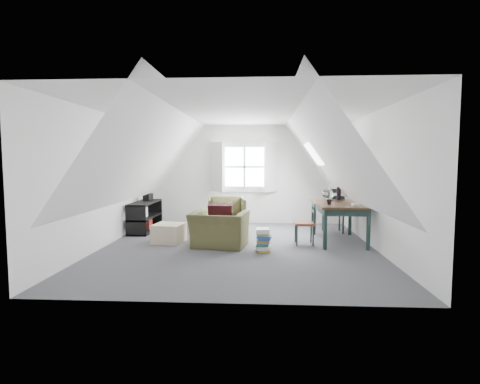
# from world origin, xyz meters

# --- Properties ---
(floor) EXTENTS (5.50, 5.50, 0.00)m
(floor) POSITION_xyz_m (0.00, 0.00, 0.00)
(floor) COLOR #4B4B50
(floor) RESTS_ON ground
(ceiling) EXTENTS (5.50, 5.50, 0.00)m
(ceiling) POSITION_xyz_m (0.00, 0.00, 2.50)
(ceiling) COLOR white
(ceiling) RESTS_ON wall_back
(wall_back) EXTENTS (5.00, 0.00, 5.00)m
(wall_back) POSITION_xyz_m (0.00, 2.75, 1.25)
(wall_back) COLOR white
(wall_back) RESTS_ON ground
(wall_front) EXTENTS (5.00, 0.00, 5.00)m
(wall_front) POSITION_xyz_m (0.00, -2.75, 1.25)
(wall_front) COLOR white
(wall_front) RESTS_ON ground
(wall_left) EXTENTS (0.00, 5.50, 5.50)m
(wall_left) POSITION_xyz_m (-2.50, 0.00, 1.25)
(wall_left) COLOR white
(wall_left) RESTS_ON ground
(wall_right) EXTENTS (0.00, 5.50, 5.50)m
(wall_right) POSITION_xyz_m (2.50, 0.00, 1.25)
(wall_right) COLOR white
(wall_right) RESTS_ON ground
(slope_left) EXTENTS (3.19, 5.50, 4.48)m
(slope_left) POSITION_xyz_m (-1.55, 0.00, 1.78)
(slope_left) COLOR white
(slope_left) RESTS_ON wall_left
(slope_right) EXTENTS (3.19, 5.50, 4.48)m
(slope_right) POSITION_xyz_m (1.55, 0.00, 1.78)
(slope_right) COLOR white
(slope_right) RESTS_ON wall_right
(dormer_window) EXTENTS (1.71, 0.35, 1.30)m
(dormer_window) POSITION_xyz_m (0.00, 2.68, 1.45)
(dormer_window) COLOR white
(dormer_window) RESTS_ON wall_back
(skylight) EXTENTS (0.35, 0.75, 0.47)m
(skylight) POSITION_xyz_m (1.55, 1.30, 1.75)
(skylight) COLOR white
(skylight) RESTS_ON slope_right
(armchair_near) EXTENTS (1.13, 1.03, 0.66)m
(armchair_near) POSITION_xyz_m (-0.35, 0.05, 0.00)
(armchair_near) COLOR #4A4929
(armchair_near) RESTS_ON floor
(armchair_far) EXTENTS (0.95, 0.97, 0.78)m
(armchair_far) POSITION_xyz_m (-0.36, 1.63, 0.00)
(armchair_far) COLOR #4A4929
(armchair_far) RESTS_ON floor
(throw_pillow) EXTENTS (0.46, 0.27, 0.47)m
(throw_pillow) POSITION_xyz_m (-0.35, 0.20, 0.57)
(throw_pillow) COLOR #380F15
(throw_pillow) RESTS_ON armchair_near
(ottoman) EXTENTS (0.63, 0.63, 0.37)m
(ottoman) POSITION_xyz_m (-1.39, 0.35, 0.18)
(ottoman) COLOR #C2B394
(ottoman) RESTS_ON floor
(dining_table) EXTENTS (0.93, 1.56, 0.78)m
(dining_table) POSITION_xyz_m (1.97, 0.61, 0.68)
(dining_table) COLOR #362112
(dining_table) RESTS_ON floor
(demijohn) EXTENTS (0.24, 0.24, 0.34)m
(demijohn) POSITION_xyz_m (1.82, 1.06, 0.92)
(demijohn) COLOR silver
(demijohn) RESTS_ON dining_table
(vase_twigs) EXTENTS (0.09, 0.10, 0.69)m
(vase_twigs) POSITION_xyz_m (2.07, 1.16, 0.93)
(vase_twigs) COLOR black
(vase_twigs) RESTS_ON dining_table
(cup) EXTENTS (0.13, 0.13, 0.10)m
(cup) POSITION_xyz_m (1.72, 0.31, 0.78)
(cup) COLOR black
(cup) RESTS_ON dining_table
(paper_box) EXTENTS (0.14, 0.11, 0.04)m
(paper_box) POSITION_xyz_m (2.17, 0.16, 0.80)
(paper_box) COLOR white
(paper_box) RESTS_ON dining_table
(dining_chair_far) EXTENTS (0.47, 0.47, 1.00)m
(dining_chair_far) POSITION_xyz_m (2.04, 1.55, 0.52)
(dining_chair_far) COLOR maroon
(dining_chair_far) RESTS_ON floor
(dining_chair_near) EXTENTS (0.38, 0.38, 0.80)m
(dining_chair_near) POSITION_xyz_m (1.29, 0.32, 0.42)
(dining_chair_near) COLOR maroon
(dining_chair_near) RESTS_ON floor
(media_shelf) EXTENTS (0.44, 1.31, 0.67)m
(media_shelf) POSITION_xyz_m (-2.23, 1.46, 0.30)
(media_shelf) COLOR black
(media_shelf) RESTS_ON floor
(electronics_box) EXTENTS (0.20, 0.25, 0.18)m
(electronics_box) POSITION_xyz_m (-2.23, 1.76, 0.75)
(electronics_box) COLOR black
(electronics_box) RESTS_ON media_shelf
(magazine_stack) EXTENTS (0.30, 0.36, 0.41)m
(magazine_stack) POSITION_xyz_m (0.47, -0.28, 0.20)
(magazine_stack) COLOR #B29933
(magazine_stack) RESTS_ON floor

